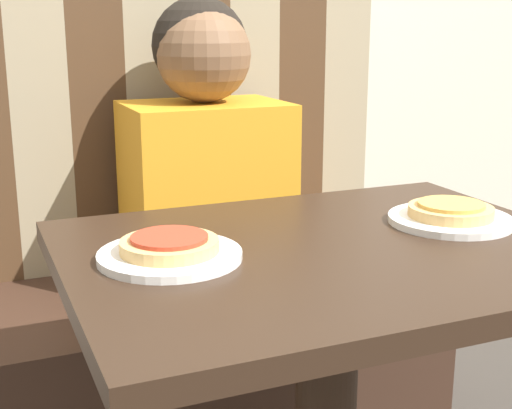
{
  "coord_description": "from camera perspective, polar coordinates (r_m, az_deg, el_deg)",
  "views": [
    {
      "loc": [
        -0.51,
        -0.92,
        1.04
      ],
      "look_at": [
        0.0,
        0.29,
        0.7
      ],
      "focal_mm": 50.0,
      "sensor_mm": 36.0,
      "label": 1
    }
  ],
  "objects": [
    {
      "name": "plate_right",
      "position": [
        1.25,
        15.27,
        -1.18
      ],
      "size": [
        0.21,
        0.21,
        0.01
      ],
      "color": "white",
      "rests_on": "dining_table"
    },
    {
      "name": "person",
      "position": [
        1.62,
        -4.11,
        4.41
      ],
      "size": [
        0.35,
        0.26,
        0.65
      ],
      "color": "orange",
      "rests_on": "booth_seat"
    },
    {
      "name": "dining_table",
      "position": [
        1.14,
        5.8,
        -8.79
      ],
      "size": [
        0.8,
        0.62,
        0.71
      ],
      "color": "black",
      "rests_on": "ground_plane"
    },
    {
      "name": "plate_left",
      "position": [
        1.03,
        -6.9,
        -4.08
      ],
      "size": [
        0.21,
        0.21,
        0.01
      ],
      "color": "white",
      "rests_on": "dining_table"
    },
    {
      "name": "pizza_right",
      "position": [
        1.25,
        15.32,
        -0.43
      ],
      "size": [
        0.14,
        0.14,
        0.02
      ],
      "color": "tan",
      "rests_on": "plate_right"
    },
    {
      "name": "booth_backrest",
      "position": [
        1.82,
        -6.34,
        6.64
      ],
      "size": [
        1.07,
        0.07,
        0.71
      ],
      "color": "#4C331E",
      "rests_on": "booth_seat"
    },
    {
      "name": "booth_seat",
      "position": [
        1.79,
        -3.75,
        -12.83
      ],
      "size": [
        1.07,
        0.51,
        0.44
      ],
      "color": "#382319",
      "rests_on": "ground_plane"
    },
    {
      "name": "pizza_left",
      "position": [
        1.03,
        -6.93,
        -3.18
      ],
      "size": [
        0.14,
        0.14,
        0.02
      ],
      "color": "tan",
      "rests_on": "plate_left"
    }
  ]
}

